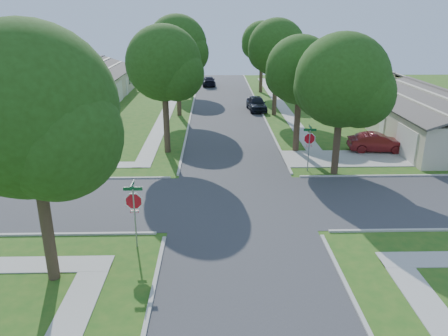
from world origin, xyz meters
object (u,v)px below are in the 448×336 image
stop_sign_sw (134,204)px  car_curb_east (256,103)px  house_ne_near (437,123)px  tree_e_far (262,44)px  house_nw_far (92,83)px  tree_sw_corner (32,118)px  tree_e_mid (277,50)px  car_driveway (377,143)px  tree_w_far (186,48)px  tree_w_mid (178,48)px  tree_e_near (301,73)px  stop_sign_ne (309,141)px  car_curb_west (209,81)px  house_nw_near (40,114)px  house_ne_far (362,86)px  tree_ne_corner (343,85)px  tree_w_near (165,67)px

stop_sign_sw → car_curb_east: (7.83, 27.78, -1.30)m
house_ne_near → tree_e_far: bearing=116.0°
tree_e_far → house_nw_far: bearing=-174.5°
tree_sw_corner → house_nw_far: (-8.56, 38.99, -4.75)m
tree_e_mid → car_driveway: (5.85, -12.31, -5.57)m
tree_w_far → house_nw_far: tree_w_far is taller
tree_e_far → tree_w_mid: 16.05m
tree_e_near → tree_w_mid: bearing=128.0°
stop_sign_ne → tree_e_mid: 16.84m
house_ne_near → car_curb_east: bearing=136.8°
tree_w_mid → car_curb_west: bearing=81.7°
house_nw_near → house_nw_far: (0.00, 17.00, 0.00)m
house_nw_far → tree_w_far: bearing=10.0°
stop_sign_ne → tree_e_mid: (0.06, 16.31, 4.22)m
car_curb_east → tree_e_near: bearing=-87.9°
car_curb_west → house_ne_near: bearing=119.2°
stop_sign_sw → house_ne_far: bearing=58.4°
tree_w_mid → house_nw_far: 16.56m
house_ne_near → car_driveway: (-5.38, -2.30, -0.83)m
stop_sign_sw → tree_e_mid: (9.46, 25.71, 4.22)m
house_ne_far → car_driveway: size_ratio=3.28×
house_ne_far → tree_w_mid: bearing=-158.8°
tree_e_far → house_nw_far: 21.31m
tree_ne_corner → car_curb_west: bearing=103.3°
tree_e_near → tree_sw_corner: 20.12m
stop_sign_sw → tree_e_mid: size_ratio=0.32×
tree_w_far → house_nw_far: 12.19m
tree_e_mid → tree_e_near: bearing=-90.0°
tree_sw_corner → house_nw_near: 24.07m
tree_e_far → house_ne_far: (11.24, -5.01, -4.46)m
house_ne_near → house_nw_near: bearing=172.9°
tree_ne_corner → tree_w_far: bearing=110.3°
tree_e_near → tree_w_mid: 15.26m
car_driveway → tree_ne_corner: bearing=141.7°
tree_w_mid → car_curb_east: 9.89m
tree_w_near → car_curb_east: tree_w_near is taller
stop_sign_sw → tree_e_far: tree_e_far is taller
house_ne_far → car_driveway: 21.01m
stop_sign_ne → house_nw_near: house_nw_near is taller
tree_e_far → car_curb_east: (-1.62, -10.93, -5.24)m
tree_w_far → car_curb_west: (2.68, 5.37, -4.87)m
tree_ne_corner → house_nw_near: tree_ne_corner is taller
tree_sw_corner → tree_w_mid: bearing=84.3°
tree_w_near → car_curb_west: (2.67, 30.37, -5.48)m
tree_e_mid → tree_w_mid: 9.40m
tree_ne_corner → car_driveway: 7.90m
tree_e_far → house_nw_near: 28.49m
car_curb_east → car_curb_west: (-5.11, 16.30, -0.10)m
tree_e_near → house_ne_near: (11.24, 1.99, -4.13)m
tree_w_mid → house_ne_near: 23.46m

